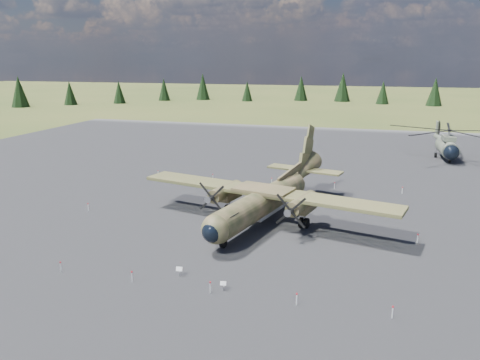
# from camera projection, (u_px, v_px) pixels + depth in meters

# --- Properties ---
(ground) EXTENTS (500.00, 500.00, 0.00)m
(ground) POSITION_uv_depth(u_px,v_px,m) (237.00, 225.00, 45.43)
(ground) COLOR brown
(ground) RESTS_ON ground
(apron) EXTENTS (120.00, 120.00, 0.04)m
(apron) POSITION_uv_depth(u_px,v_px,m) (261.00, 197.00, 54.75)
(apron) COLOR #545459
(apron) RESTS_ON ground
(transport_plane) EXTENTS (26.67, 23.90, 8.83)m
(transport_plane) POSITION_uv_depth(u_px,v_px,m) (268.00, 195.00, 46.56)
(transport_plane) COLOR #3C4224
(transport_plane) RESTS_ON ground
(helicopter_near) EXTENTS (19.95, 23.11, 4.90)m
(helicopter_near) POSITION_uv_depth(u_px,v_px,m) (448.00, 138.00, 74.49)
(helicopter_near) COLOR slate
(helicopter_near) RESTS_ON ground
(info_placard_left) EXTENTS (0.49, 0.25, 0.75)m
(info_placard_left) POSITION_uv_depth(u_px,v_px,m) (179.00, 270.00, 34.73)
(info_placard_left) COLOR gray
(info_placard_left) RESTS_ON ground
(info_placard_right) EXTENTS (0.44, 0.24, 0.66)m
(info_placard_right) POSITION_uv_depth(u_px,v_px,m) (223.00, 284.00, 32.64)
(info_placard_right) COLOR gray
(info_placard_right) RESTS_ON ground
(barrier_fence) EXTENTS (33.12, 29.62, 0.85)m
(barrier_fence) POSITION_uv_depth(u_px,v_px,m) (232.00, 220.00, 45.36)
(barrier_fence) COLOR white
(barrier_fence) RESTS_ON ground
(treeline) EXTENTS (290.98, 297.00, 10.99)m
(treeline) POSITION_uv_depth(u_px,v_px,m) (252.00, 181.00, 42.89)
(treeline) COLOR black
(treeline) RESTS_ON ground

